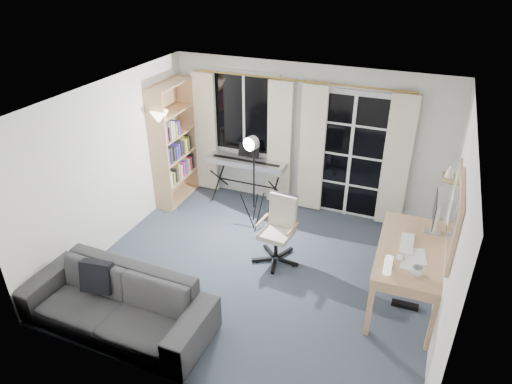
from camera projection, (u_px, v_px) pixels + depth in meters
floor at (259, 271)px, 6.27m from camera, size 4.50×4.00×0.02m
window at (245, 113)px, 7.50m from camera, size 1.20×0.08×1.40m
french_door at (351, 157)px, 7.13m from camera, size 1.32×0.09×2.11m
curtains at (295, 146)px, 7.32m from camera, size 3.60×0.07×2.13m
bookshelf at (172, 147)px, 7.61m from camera, size 0.35×0.96×2.05m
torchiere_lamp at (161, 132)px, 7.04m from camera, size 0.35×0.35×1.73m
keyboard_piano at (247, 163)px, 7.59m from camera, size 1.34×0.65×0.97m
studio_light at (252, 154)px, 6.62m from camera, size 0.34×0.35×1.57m
office_chair at (280, 223)px, 6.28m from camera, size 0.65×0.66×0.95m
desk at (410, 255)px, 5.40m from camera, size 0.80×1.53×0.81m
monitor at (436, 211)px, 5.51m from camera, size 0.20×0.58×0.51m
desk_clutter at (401, 270)px, 5.26m from camera, size 0.46×0.92×1.02m
mug at (418, 270)px, 4.88m from camera, size 0.14×0.11×0.13m
wall_mirror at (455, 220)px, 4.50m from camera, size 0.04×0.94×0.74m
framed_print at (458, 178)px, 5.21m from camera, size 0.03×0.42×0.32m
wall_shelf at (450, 174)px, 5.73m from camera, size 0.16×0.30×0.18m
sofa at (114, 295)px, 5.17m from camera, size 2.28×0.70×0.89m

